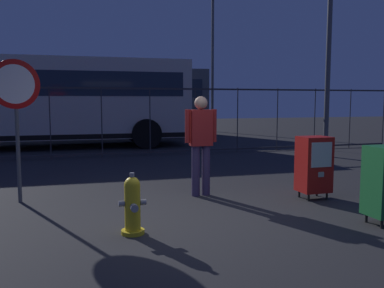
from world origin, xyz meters
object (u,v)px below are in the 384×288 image
fire_hydrant (133,205)px  pedestrian (201,140)px  bus_near (32,98)px  newspaper_box_primary (314,164)px  street_light_near_right (213,50)px  stop_sign (16,100)px  bus_far (89,98)px

fire_hydrant → pedestrian: bearing=50.1°
pedestrian → bus_near: bus_near is taller
bus_near → fire_hydrant: bearing=-78.2°
newspaper_box_primary → street_light_near_right: street_light_near_right is taller
pedestrian → newspaper_box_primary: bearing=-23.8°
stop_sign → bus_far: size_ratio=0.21×
newspaper_box_primary → bus_far: (-2.89, 13.26, 1.14)m
pedestrian → bus_near: bearing=111.3°
fire_hydrant → pedestrian: pedestrian is taller
bus_far → street_light_near_right: bearing=17.1°
newspaper_box_primary → bus_near: (-4.95, 9.10, 1.14)m
fire_hydrant → newspaper_box_primary: (3.10, 0.94, 0.22)m
fire_hydrant → pedestrian: (1.41, 1.69, 0.60)m
pedestrian → street_light_near_right: bearing=69.6°
bus_far → street_light_near_right: size_ratio=1.46×
fire_hydrant → street_light_near_right: bearing=67.1°
stop_sign → fire_hydrant: bearing=-54.5°
fire_hydrant → newspaper_box_primary: size_ratio=0.73×
stop_sign → bus_near: size_ratio=0.21×
fire_hydrant → bus_near: bus_near is taller
fire_hydrant → pedestrian: size_ratio=0.45×
bus_far → pedestrian: bearing=-78.9°
newspaper_box_primary → bus_near: size_ratio=0.10×
fire_hydrant → bus_near: bearing=100.4°
newspaper_box_primary → bus_near: bearing=118.5°
fire_hydrant → stop_sign: (-1.47, 2.06, 1.25)m
stop_sign → street_light_near_right: bearing=59.2°
fire_hydrant → bus_near: 10.30m
bus_near → stop_sign: bearing=-85.9°
fire_hydrant → street_light_near_right: (6.55, 15.48, 3.87)m
fire_hydrant → newspaper_box_primary: 3.25m
newspaper_box_primary → street_light_near_right: 15.38m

